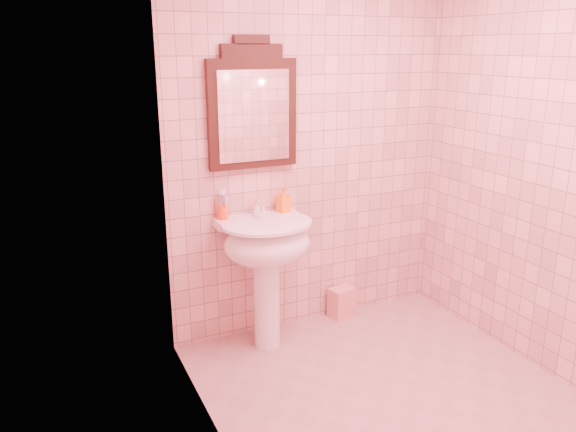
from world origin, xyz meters
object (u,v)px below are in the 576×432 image
toothbrush_cup (223,212)px  pedestal_sink (267,252)px  towel (342,302)px  soap_dispenser (283,200)px  mirror (253,108)px

toothbrush_cup → pedestal_sink: bearing=-37.7°
pedestal_sink → toothbrush_cup: size_ratio=5.27×
towel → soap_dispenser: bearing=-179.9°
pedestal_sink → soap_dispenser: soap_dispenser is taller
mirror → towel: 1.58m
pedestal_sink → mirror: bearing=90.0°
mirror → toothbrush_cup: bearing=-173.4°
pedestal_sink → mirror: size_ratio=1.07×
pedestal_sink → mirror: 0.91m
toothbrush_cup → soap_dispenser: size_ratio=1.00×
soap_dispenser → toothbrush_cup: bearing=164.2°
mirror → toothbrush_cup: (-0.23, -0.03, -0.63)m
mirror → toothbrush_cup: 0.67m
mirror → soap_dispenser: bearing=-13.9°
mirror → soap_dispenser: size_ratio=4.91×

